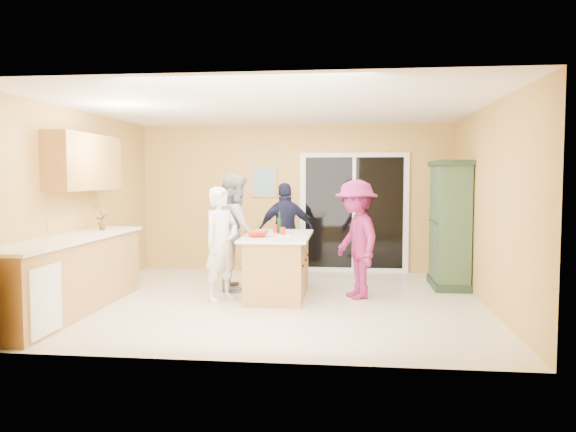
# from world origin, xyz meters

# --- Properties ---
(floor) EXTENTS (5.50, 5.50, 0.00)m
(floor) POSITION_xyz_m (0.00, 0.00, 0.00)
(floor) COLOR beige
(floor) RESTS_ON ground
(ceiling) EXTENTS (5.50, 5.00, 0.10)m
(ceiling) POSITION_xyz_m (0.00, 0.00, 2.60)
(ceiling) COLOR white
(ceiling) RESTS_ON wall_back
(wall_back) EXTENTS (5.50, 0.10, 2.60)m
(wall_back) POSITION_xyz_m (0.00, 2.50, 1.30)
(wall_back) COLOR #F1BF63
(wall_back) RESTS_ON ground
(wall_front) EXTENTS (5.50, 0.10, 2.60)m
(wall_front) POSITION_xyz_m (0.00, -2.50, 1.30)
(wall_front) COLOR #F1BF63
(wall_front) RESTS_ON ground
(wall_left) EXTENTS (0.10, 5.00, 2.60)m
(wall_left) POSITION_xyz_m (-2.75, 0.00, 1.30)
(wall_left) COLOR #F1BF63
(wall_left) RESTS_ON ground
(wall_right) EXTENTS (0.10, 5.00, 2.60)m
(wall_right) POSITION_xyz_m (2.75, 0.00, 1.30)
(wall_right) COLOR #F1BF63
(wall_right) RESTS_ON ground
(left_cabinet_run) EXTENTS (0.65, 3.05, 1.24)m
(left_cabinet_run) POSITION_xyz_m (-2.45, -1.05, 0.46)
(left_cabinet_run) COLOR #A97942
(left_cabinet_run) RESTS_ON floor
(upper_cabinets) EXTENTS (0.35, 1.60, 0.75)m
(upper_cabinets) POSITION_xyz_m (-2.58, -0.20, 1.88)
(upper_cabinets) COLOR #A97942
(upper_cabinets) RESTS_ON wall_left
(sliding_door) EXTENTS (1.90, 0.07, 2.10)m
(sliding_door) POSITION_xyz_m (1.05, 2.46, 1.05)
(sliding_door) COLOR white
(sliding_door) RESTS_ON floor
(framed_picture) EXTENTS (0.46, 0.04, 0.56)m
(framed_picture) POSITION_xyz_m (-0.55, 2.48, 1.60)
(framed_picture) COLOR tan
(framed_picture) RESTS_ON wall_back
(kitchen_island) EXTENTS (0.92, 1.67, 0.87)m
(kitchen_island) POSITION_xyz_m (-0.02, 0.31, 0.41)
(kitchen_island) COLOR #A97942
(kitchen_island) RESTS_ON floor
(green_hutch) EXTENTS (0.55, 1.05, 1.92)m
(green_hutch) POSITION_xyz_m (2.49, 1.28, 0.94)
(green_hutch) COLOR #1E3120
(green_hutch) RESTS_ON floor
(woman_white) EXTENTS (0.62, 0.67, 1.54)m
(woman_white) POSITION_xyz_m (-0.75, -0.01, 0.77)
(woman_white) COLOR silver
(woman_white) RESTS_ON floor
(woman_grey) EXTENTS (0.86, 0.99, 1.73)m
(woman_grey) POSITION_xyz_m (-0.72, 0.82, 0.87)
(woman_grey) COLOR gray
(woman_grey) RESTS_ON floor
(woman_navy) EXTENTS (1.00, 0.66, 1.58)m
(woman_navy) POSITION_xyz_m (-0.07, 1.75, 0.79)
(woman_navy) COLOR #1B1D3B
(woman_navy) RESTS_ON floor
(woman_magenta) EXTENTS (0.96, 1.21, 1.64)m
(woman_magenta) POSITION_xyz_m (1.07, 0.34, 0.82)
(woman_magenta) COLOR #7D1B4D
(woman_magenta) RESTS_ON floor
(serving_bowl) EXTENTS (0.39, 0.39, 0.08)m
(serving_bowl) POSITION_xyz_m (-0.26, 0.02, 0.91)
(serving_bowl) COLOR #A92612
(serving_bowl) RESTS_ON kitchen_island
(tulip_vase) EXTENTS (0.23, 0.19, 0.38)m
(tulip_vase) POSITION_xyz_m (-2.45, 0.01, 1.13)
(tulip_vase) COLOR #9F170F
(tulip_vase) RESTS_ON left_cabinet_run
(tumbler_near) EXTENTS (0.09, 0.09, 0.12)m
(tumbler_near) POSITION_xyz_m (-0.08, 0.60, 0.93)
(tumbler_near) COLOR #A92612
(tumbler_near) RESTS_ON kitchen_island
(tumbler_far) EXTENTS (0.10, 0.10, 0.11)m
(tumbler_far) POSITION_xyz_m (0.06, 0.20, 0.93)
(tumbler_far) COLOR #A92612
(tumbler_far) RESTS_ON kitchen_island
(wine_bottle) EXTENTS (0.07, 0.07, 0.31)m
(wine_bottle) POSITION_xyz_m (-0.01, 0.47, 0.99)
(wine_bottle) COLOR black
(wine_bottle) RESTS_ON kitchen_island
(white_plate) EXTENTS (0.25, 0.25, 0.01)m
(white_plate) POSITION_xyz_m (0.10, 0.19, 0.88)
(white_plate) COLOR white
(white_plate) RESTS_ON kitchen_island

